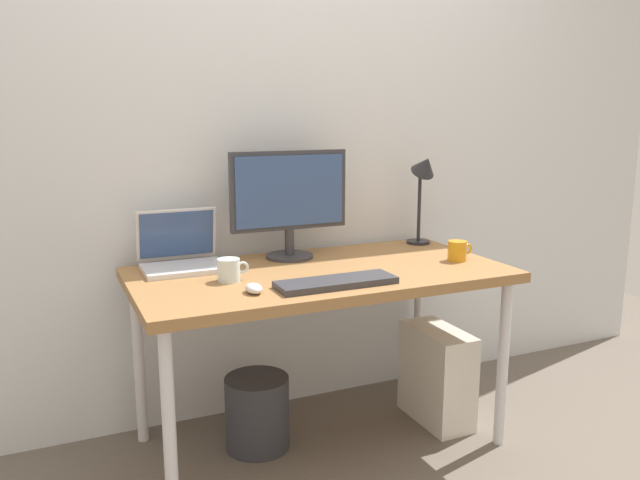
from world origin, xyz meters
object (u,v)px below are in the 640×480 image
(laptop, at_px, (181,254))
(glass_cup, at_px, (229,270))
(computer_tower, at_px, (437,375))
(desk, at_px, (320,285))
(monitor, at_px, (289,198))
(coffee_mug, at_px, (458,251))
(desk_lamp, at_px, (424,179))
(keyboard, at_px, (336,282))
(wastebasket, at_px, (257,412))
(mouse, at_px, (254,288))

(laptop, bearing_deg, glass_cup, -66.99)
(glass_cup, bearing_deg, computer_tower, -0.94)
(laptop, distance_m, computer_tower, 1.23)
(desk, height_order, monitor, monitor)
(laptop, height_order, coffee_mug, laptop)
(desk_lamp, height_order, computer_tower, desk_lamp)
(laptop, xyz_separation_m, glass_cup, (0.12, -0.27, -0.02))
(laptop, bearing_deg, keyboard, -47.55)
(keyboard, height_order, glass_cup, glass_cup)
(desk, bearing_deg, wastebasket, 164.80)
(laptop, xyz_separation_m, coffee_mug, (1.08, -0.35, -0.02))
(mouse, height_order, computer_tower, mouse)
(monitor, bearing_deg, desk, -82.27)
(mouse, distance_m, wastebasket, 0.67)
(mouse, bearing_deg, monitor, 55.35)
(keyboard, relative_size, coffee_mug, 3.90)
(monitor, height_order, mouse, monitor)
(desk_lamp, bearing_deg, wastebasket, -168.77)
(wastebasket, bearing_deg, desk_lamp, 11.23)
(desk, xyz_separation_m, computer_tower, (0.55, -0.03, -0.47))
(laptop, relative_size, desk_lamp, 0.74)
(computer_tower, bearing_deg, glass_cup, 179.06)
(desk_lamp, height_order, wastebasket, desk_lamp)
(laptop, bearing_deg, coffee_mug, -17.91)
(wastebasket, bearing_deg, glass_cup, -145.31)
(keyboard, height_order, coffee_mug, coffee_mug)
(keyboard, relative_size, glass_cup, 3.71)
(desk_lamp, xyz_separation_m, wastebasket, (-0.88, -0.17, -0.89))
(desk_lamp, distance_m, keyboard, 0.87)
(glass_cup, xyz_separation_m, wastebasket, (0.12, 0.09, -0.63))
(monitor, bearing_deg, laptop, 178.11)
(laptop, distance_m, keyboard, 0.67)
(computer_tower, distance_m, wastebasket, 0.81)
(desk, height_order, laptop, laptop)
(keyboard, bearing_deg, laptop, 132.45)
(glass_cup, height_order, computer_tower, glass_cup)
(monitor, xyz_separation_m, glass_cup, (-0.34, -0.26, -0.21))
(computer_tower, bearing_deg, mouse, -169.13)
(desk_lamp, distance_m, mouse, 1.11)
(mouse, height_order, glass_cup, glass_cup)
(glass_cup, bearing_deg, wastebasket, 34.69)
(mouse, relative_size, glass_cup, 0.76)
(desk_lamp, xyz_separation_m, computer_tower, (-0.08, -0.28, -0.83))
(coffee_mug, height_order, glass_cup, glass_cup)
(computer_tower, bearing_deg, laptop, 164.42)
(desk, bearing_deg, mouse, -149.10)
(desk, distance_m, coffee_mug, 0.60)
(wastebasket, bearing_deg, monitor, 38.77)
(desk, bearing_deg, coffee_mug, -8.85)
(laptop, xyz_separation_m, wastebasket, (0.24, -0.19, -0.65))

